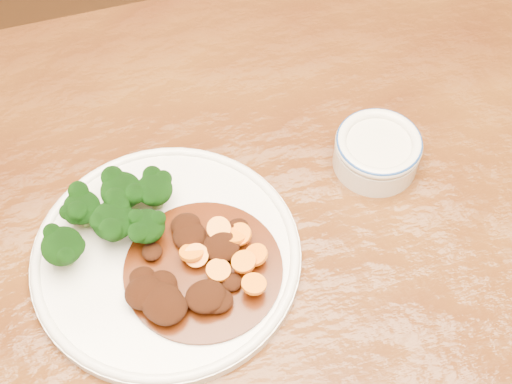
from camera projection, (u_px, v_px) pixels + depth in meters
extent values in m
cube|color=#5B3210|center=(289.00, 247.00, 0.84)|extent=(1.53, 0.96, 0.04)
cylinder|color=white|center=(167.00, 257.00, 0.80)|extent=(0.30, 0.30, 0.01)
torus|color=white|center=(166.00, 254.00, 0.79)|extent=(0.30, 0.30, 0.01)
cylinder|color=#74994F|center=(125.00, 203.00, 0.82)|extent=(0.01, 0.01, 0.02)
ellipsoid|color=black|center=(121.00, 191.00, 0.80)|extent=(0.05, 0.05, 0.04)
cylinder|color=#74994F|center=(157.00, 200.00, 0.82)|extent=(0.01, 0.01, 0.02)
ellipsoid|color=black|center=(155.00, 189.00, 0.80)|extent=(0.04, 0.04, 0.03)
cylinder|color=#74994F|center=(67.00, 257.00, 0.78)|extent=(0.01, 0.01, 0.02)
ellipsoid|color=black|center=(62.00, 246.00, 0.76)|extent=(0.05, 0.05, 0.04)
cylinder|color=#74994F|center=(117.00, 232.00, 0.80)|extent=(0.01, 0.01, 0.02)
ellipsoid|color=black|center=(113.00, 220.00, 0.78)|extent=(0.05, 0.05, 0.04)
cylinder|color=#74994F|center=(86.00, 218.00, 0.81)|extent=(0.01, 0.01, 0.02)
ellipsoid|color=black|center=(82.00, 207.00, 0.79)|extent=(0.04, 0.04, 0.03)
cylinder|color=#74994F|center=(149.00, 237.00, 0.80)|extent=(0.01, 0.01, 0.02)
ellipsoid|color=black|center=(147.00, 226.00, 0.78)|extent=(0.04, 0.04, 0.03)
cylinder|color=#471A07|center=(203.00, 269.00, 0.78)|extent=(0.17, 0.17, 0.00)
ellipsoid|color=black|center=(190.00, 236.00, 0.79)|extent=(0.04, 0.04, 0.02)
ellipsoid|color=black|center=(161.00, 285.00, 0.76)|extent=(0.03, 0.03, 0.02)
ellipsoid|color=black|center=(237.00, 237.00, 0.79)|extent=(0.02, 0.02, 0.01)
ellipsoid|color=black|center=(141.00, 283.00, 0.76)|extent=(0.02, 0.03, 0.01)
ellipsoid|color=black|center=(232.00, 282.00, 0.76)|extent=(0.02, 0.02, 0.01)
ellipsoid|color=black|center=(142.00, 276.00, 0.76)|extent=(0.03, 0.02, 0.01)
ellipsoid|color=black|center=(186.00, 225.00, 0.80)|extent=(0.03, 0.03, 0.02)
ellipsoid|color=black|center=(218.00, 301.00, 0.75)|extent=(0.03, 0.03, 0.02)
ellipsoid|color=black|center=(145.00, 293.00, 0.75)|extent=(0.04, 0.04, 0.02)
ellipsoid|color=black|center=(222.00, 246.00, 0.78)|extent=(0.04, 0.04, 0.02)
ellipsoid|color=black|center=(152.00, 252.00, 0.78)|extent=(0.02, 0.02, 0.01)
ellipsoid|color=black|center=(170.00, 312.00, 0.74)|extent=(0.03, 0.03, 0.01)
ellipsoid|color=black|center=(238.00, 226.00, 0.80)|extent=(0.02, 0.02, 0.01)
ellipsoid|color=black|center=(167.00, 308.00, 0.74)|extent=(0.04, 0.04, 0.02)
ellipsoid|color=black|center=(163.00, 302.00, 0.74)|extent=(0.04, 0.05, 0.02)
ellipsoid|color=black|center=(206.00, 296.00, 0.74)|extent=(0.04, 0.04, 0.02)
cylinder|color=orange|center=(219.00, 228.00, 0.78)|extent=(0.04, 0.04, 0.02)
cylinder|color=orange|center=(218.00, 270.00, 0.76)|extent=(0.03, 0.03, 0.01)
cylinder|color=orange|center=(256.00, 255.00, 0.77)|extent=(0.04, 0.04, 0.02)
cylinder|color=orange|center=(240.00, 234.00, 0.79)|extent=(0.04, 0.04, 0.02)
cylinder|color=orange|center=(234.00, 235.00, 0.78)|extent=(0.04, 0.04, 0.01)
cylinder|color=orange|center=(196.00, 256.00, 0.77)|extent=(0.04, 0.04, 0.02)
cylinder|color=orange|center=(244.00, 262.00, 0.76)|extent=(0.04, 0.04, 0.01)
cylinder|color=orange|center=(192.00, 252.00, 0.77)|extent=(0.04, 0.04, 0.02)
cylinder|color=orange|center=(254.00, 284.00, 0.75)|extent=(0.04, 0.04, 0.01)
cylinder|color=beige|center=(376.00, 155.00, 0.87)|extent=(0.10, 0.10, 0.03)
cylinder|color=silver|center=(379.00, 145.00, 0.85)|extent=(0.08, 0.08, 0.01)
torus|color=beige|center=(379.00, 143.00, 0.85)|extent=(0.11, 0.11, 0.01)
torus|color=navy|center=(379.00, 141.00, 0.85)|extent=(0.10, 0.10, 0.00)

